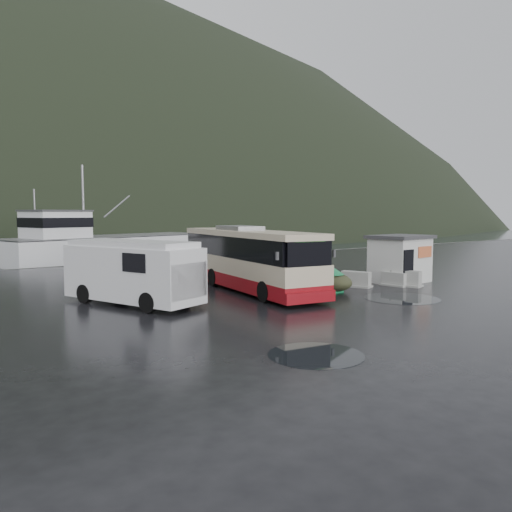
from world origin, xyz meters
TOP-DOWN VIEW (x-y plane):
  - ground at (0.00, 0.00)m, footprint 160.00×160.00m
  - quay_edge at (0.00, 20.00)m, footprint 160.00×0.60m
  - coach_bus at (0.76, 2.50)m, footprint 4.63×11.95m
  - white_van at (-5.74, 1.96)m, footprint 4.37×7.02m
  - waste_bin_left at (3.53, -0.77)m, footprint 1.01×1.01m
  - waste_bin_right at (1.62, 0.69)m, footprint 1.09×1.09m
  - dome_tent at (3.65, -0.56)m, footprint 1.81×2.53m
  - ticket_kiosk at (9.31, -0.48)m, footprint 3.67×2.91m
  - jersey_barrier_a at (7.89, -1.22)m, footprint 0.91×1.56m
  - jersey_barrier_b at (8.24, -1.68)m, footprint 1.30×1.87m
  - jersey_barrier_c at (5.92, -0.24)m, footprint 1.36×1.84m
  - fishing_trawler at (3.08, 28.72)m, footprint 24.67×11.61m
  - puddles at (2.81, -2.33)m, footprint 13.43×15.27m

SIDE VIEW (x-z plane):
  - ground at x=0.00m, z-range 0.00..0.00m
  - quay_edge at x=0.00m, z-range -0.75..0.75m
  - coach_bus at x=0.76m, z-range -1.65..1.65m
  - white_van at x=-5.74m, z-range -1.39..1.39m
  - waste_bin_left at x=3.53m, z-range -0.65..0.65m
  - waste_bin_right at x=1.62m, z-range -0.72..0.72m
  - dome_tent at x=3.65m, z-range -0.50..0.50m
  - ticket_kiosk at x=9.31m, z-range -1.35..1.35m
  - jersey_barrier_a at x=7.89m, z-range -0.37..0.37m
  - jersey_barrier_b at x=8.24m, z-range -0.42..0.42m
  - jersey_barrier_c at x=5.92m, z-range -0.41..0.41m
  - fishing_trawler at x=3.08m, z-range -4.83..4.83m
  - puddles at x=2.81m, z-range 0.00..0.01m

